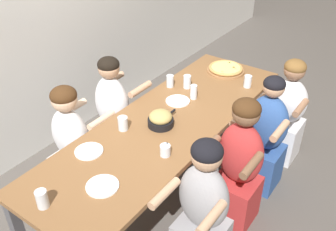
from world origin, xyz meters
name	(u,v)px	position (x,y,z in m)	size (l,w,h in m)	color
ground_plane	(168,188)	(0.00, 0.00, 0.00)	(18.00, 18.00, 0.00)	#514C47
dining_table	(168,128)	(0.00, 0.00, 0.70)	(2.67, 0.85, 0.77)	brown
pizza_board_main	(226,69)	(1.08, 0.04, 0.79)	(0.38, 0.38, 0.05)	#996B42
skillet_bowl	(161,119)	(-0.09, 0.01, 0.83)	(0.30, 0.21, 0.13)	black
empty_plate_a	(102,186)	(-0.88, -0.10, 0.77)	(0.22, 0.22, 0.02)	white
empty_plate_b	(89,151)	(-0.67, 0.24, 0.77)	(0.21, 0.21, 0.02)	white
empty_plate_c	(178,101)	(0.30, 0.10, 0.77)	(0.21, 0.21, 0.02)	white
cocktail_glass_blue	(165,151)	(-0.37, -0.24, 0.81)	(0.08, 0.08, 0.11)	silver
drinking_glass_a	(248,82)	(0.91, -0.28, 0.82)	(0.07, 0.07, 0.12)	silver
drinking_glass_b	(170,82)	(0.49, 0.32, 0.82)	(0.07, 0.07, 0.12)	silver
drinking_glass_c	(42,199)	(-1.21, 0.08, 0.83)	(0.07, 0.07, 0.12)	silver
drinking_glass_d	(187,82)	(0.56, 0.18, 0.83)	(0.07, 0.07, 0.13)	silver
drinking_glass_e	(123,124)	(-0.31, 0.22, 0.82)	(0.08, 0.08, 0.11)	silver
drinking_glass_f	(194,92)	(0.43, 0.02, 0.83)	(0.06, 0.06, 0.13)	silver
diner_far_midleft	(73,147)	(-0.50, 0.64, 0.51)	(0.51, 0.40, 1.10)	silver
diner_near_right	(285,115)	(1.08, -0.64, 0.50)	(0.51, 0.40, 1.08)	silver
diner_near_midleft	(202,214)	(-0.50, -0.64, 0.53)	(0.51, 0.40, 1.14)	#99999E
diner_near_midright	(265,139)	(0.56, -0.64, 0.51)	(0.51, 0.40, 1.12)	#2D5193
diner_near_center	(238,168)	(0.04, -0.64, 0.54)	(0.51, 0.40, 1.17)	#B22D2D
diner_far_center	(114,118)	(0.02, 0.64, 0.53)	(0.51, 0.40, 1.16)	silver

